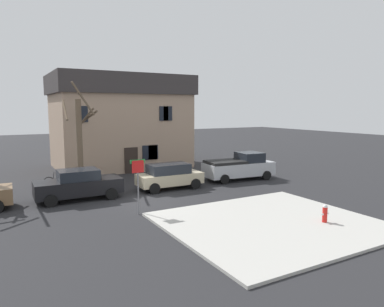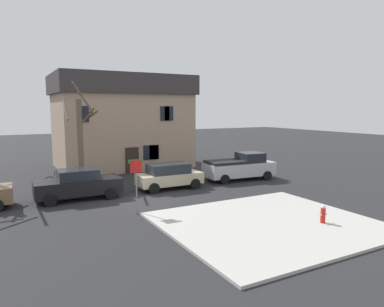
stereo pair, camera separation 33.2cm
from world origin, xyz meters
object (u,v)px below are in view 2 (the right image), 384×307
bicycle_leaning (58,181)px  street_sign_pole (136,176)px  car_beige_wagon (169,176)px  building_main (122,121)px  tree_bare_mid (80,137)px  car_black_sedan (78,184)px  pickup_truck_silver (240,167)px  fire_hydrant (323,214)px

bicycle_leaning → street_sign_pole: bearing=-73.7°
car_beige_wagon → bicycle_leaning: bearing=146.1°
building_main → tree_bare_mid: building_main is taller
building_main → car_black_sedan: building_main is taller
pickup_truck_silver → bicycle_leaning: bearing=161.9°
building_main → car_black_sedan: 12.32m
car_black_sedan → fire_hydrant: size_ratio=5.93×
fire_hydrant → bicycle_leaning: bearing=123.1°
car_beige_wagon → fire_hydrant: bearing=-73.5°
tree_bare_mid → bicycle_leaning: size_ratio=4.01×
car_beige_wagon → bicycle_leaning: (-6.30, 4.23, -0.49)m
building_main → street_sign_pole: (-3.96, -14.75, -2.18)m
fire_hydrant → bicycle_leaning: (-9.26, 14.18, -0.17)m
building_main → pickup_truck_silver: bearing=-60.7°
car_black_sedan → building_main: bearing=60.2°
fire_hydrant → street_sign_pole: street_sign_pole is taller
building_main → tree_bare_mid: bearing=-128.2°
building_main → tree_bare_mid: 7.94m
car_beige_wagon → fire_hydrant: car_beige_wagon is taller
car_black_sedan → bicycle_leaning: bearing=97.7°
pickup_truck_silver → street_sign_pole: bearing=-154.5°
tree_bare_mid → car_beige_wagon: tree_bare_mid is taller
car_black_sedan → street_sign_pole: bearing=-66.3°
building_main → car_beige_wagon: size_ratio=2.71×
pickup_truck_silver → bicycle_leaning: size_ratio=3.09×
building_main → fire_hydrant: 20.85m
car_beige_wagon → street_sign_pole: size_ratio=1.55×
street_sign_pole → car_black_sedan: bearing=113.7°
street_sign_pole → bicycle_leaning: size_ratio=1.58×
building_main → pickup_truck_silver: building_main is taller
fire_hydrant → bicycle_leaning: size_ratio=0.47×
bicycle_leaning → building_main: bearing=43.7°
tree_bare_mid → bicycle_leaning: tree_bare_mid is taller
tree_bare_mid → pickup_truck_silver: bearing=-20.5°
bicycle_leaning → fire_hydrant: bearing=-56.9°
building_main → bicycle_leaning: (-6.46, -6.17, -3.74)m
car_black_sedan → car_beige_wagon: 5.74m
building_main → street_sign_pole: 15.43m
building_main → pickup_truck_silver: 12.05m
building_main → fire_hydrant: size_ratio=14.14×
bicycle_leaning → tree_bare_mid: bearing=-1.3°
tree_bare_mid → fire_hydrant: 16.32m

